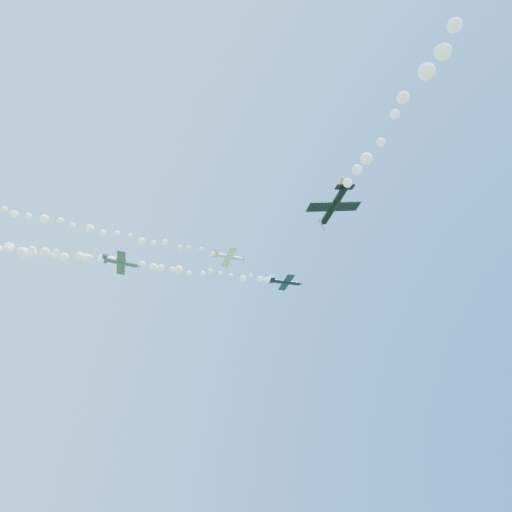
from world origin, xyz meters
TOP-DOWN VIEW (x-y plane):
  - plane_white at (6.26, 10.48)m, footprint 6.66×7.05m
  - plane_navy at (13.19, 0.78)m, footprint 6.54×6.87m
  - smoke_trail_navy at (-19.56, 14.29)m, footprint 62.01×27.01m
  - plane_grey at (-15.08, 9.51)m, footprint 6.49×6.88m
  - plane_black at (1.39, -23.74)m, footprint 7.79×7.56m

SIDE VIEW (x-z plane):
  - plane_black at x=1.39m, z-range 38.68..41.80m
  - plane_grey at x=-15.08m, z-range 43.18..45.51m
  - smoke_trail_navy at x=-19.56m, z-range 44.92..47.56m
  - plane_navy at x=13.19m, z-range 45.47..47.42m
  - plane_white at x=6.26m, z-range 54.51..56.38m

